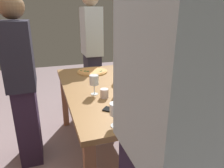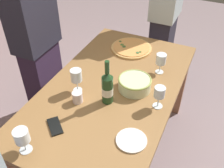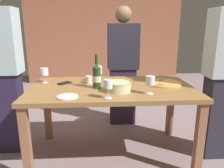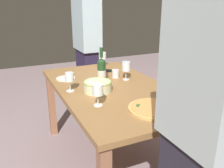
{
  "view_description": "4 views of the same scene",
  "coord_description": "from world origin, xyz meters",
  "px_view_note": "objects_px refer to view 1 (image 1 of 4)",
  "views": [
    {
      "loc": [
        -1.79,
        0.6,
        1.44
      ],
      "look_at": [
        0.0,
        0.0,
        0.78
      ],
      "focal_mm": 33.55,
      "sensor_mm": 36.0,
      "label": 1
    },
    {
      "loc": [
        -1.3,
        -0.6,
        1.94
      ],
      "look_at": [
        0.0,
        0.0,
        0.78
      ],
      "focal_mm": 41.58,
      "sensor_mm": 36.0,
      "label": 2
    },
    {
      "loc": [
        -0.13,
        -2.05,
        1.32
      ],
      "look_at": [
        0.0,
        0.0,
        0.78
      ],
      "focal_mm": 34.7,
      "sensor_mm": 36.0,
      "label": 3
    },
    {
      "loc": [
        1.83,
        -0.85,
        1.47
      ],
      "look_at": [
        0.0,
        0.0,
        0.78
      ],
      "focal_mm": 39.7,
      "sensor_mm": 36.0,
      "label": 4
    }
  ],
  "objects_px": {
    "wine_glass_far_right": "(125,65)",
    "person_guest_left": "(157,149)",
    "pizza": "(92,71)",
    "person_guest_right": "(92,52)",
    "wine_glass_far_left": "(149,73)",
    "person_host": "(23,84)",
    "wine_glass_by_bottle": "(94,81)",
    "side_plate": "(161,97)",
    "wine_bottle": "(121,79)",
    "serving_bowl": "(125,79)",
    "dining_table": "(112,96)",
    "wine_glass_near_pizza": "(116,110)",
    "cell_phone": "(113,110)",
    "cup_amber": "(104,93)"
  },
  "relations": [
    {
      "from": "pizza",
      "to": "wine_glass_far_right",
      "type": "relative_size",
      "value": 2.2
    },
    {
      "from": "wine_glass_near_pizza",
      "to": "person_host",
      "type": "distance_m",
      "value": 1.08
    },
    {
      "from": "pizza",
      "to": "person_host",
      "type": "bearing_deg",
      "value": 115.11
    },
    {
      "from": "wine_glass_near_pizza",
      "to": "person_guest_right",
      "type": "bearing_deg",
      "value": -8.6
    },
    {
      "from": "cell_phone",
      "to": "person_host",
      "type": "bearing_deg",
      "value": -94.84
    },
    {
      "from": "wine_glass_far_left",
      "to": "person_host",
      "type": "distance_m",
      "value": 1.19
    },
    {
      "from": "wine_bottle",
      "to": "cup_amber",
      "type": "height_order",
      "value": "wine_bottle"
    },
    {
      "from": "cup_amber",
      "to": "person_guest_right",
      "type": "bearing_deg",
      "value": -9.05
    },
    {
      "from": "dining_table",
      "to": "wine_bottle",
      "type": "height_order",
      "value": "wine_bottle"
    },
    {
      "from": "wine_glass_near_pizza",
      "to": "wine_bottle",
      "type": "bearing_deg",
      "value": -23.59
    },
    {
      "from": "pizza",
      "to": "person_guest_right",
      "type": "height_order",
      "value": "person_guest_right"
    },
    {
      "from": "serving_bowl",
      "to": "wine_bottle",
      "type": "height_order",
      "value": "wine_bottle"
    },
    {
      "from": "wine_glass_near_pizza",
      "to": "wine_glass_far_left",
      "type": "xyz_separation_m",
      "value": [
        0.64,
        -0.56,
        0.01
      ]
    },
    {
      "from": "dining_table",
      "to": "person_guest_right",
      "type": "distance_m",
      "value": 1.13
    },
    {
      "from": "person_guest_right",
      "to": "cell_phone",
      "type": "bearing_deg",
      "value": -4.48
    },
    {
      "from": "wine_glass_by_bottle",
      "to": "person_host",
      "type": "relative_size",
      "value": 0.11
    },
    {
      "from": "serving_bowl",
      "to": "cup_amber",
      "type": "bearing_deg",
      "value": 133.52
    },
    {
      "from": "wine_glass_by_bottle",
      "to": "cell_phone",
      "type": "height_order",
      "value": "wine_glass_by_bottle"
    },
    {
      "from": "wine_bottle",
      "to": "wine_glass_by_bottle",
      "type": "xyz_separation_m",
      "value": [
        0.01,
        0.24,
        0.0
      ]
    },
    {
      "from": "wine_glass_far_right",
      "to": "person_guest_left",
      "type": "height_order",
      "value": "person_guest_left"
    },
    {
      "from": "side_plate",
      "to": "wine_glass_far_left",
      "type": "bearing_deg",
      "value": -8.66
    },
    {
      "from": "wine_glass_far_left",
      "to": "cup_amber",
      "type": "bearing_deg",
      "value": 109.78
    },
    {
      "from": "person_guest_left",
      "to": "wine_bottle",
      "type": "bearing_deg",
      "value": -3.24
    },
    {
      "from": "pizza",
      "to": "person_guest_right",
      "type": "relative_size",
      "value": 0.2
    },
    {
      "from": "wine_glass_by_bottle",
      "to": "person_host",
      "type": "bearing_deg",
      "value": 60.99
    },
    {
      "from": "wine_glass_far_left",
      "to": "wine_glass_near_pizza",
      "type": "bearing_deg",
      "value": 138.89
    },
    {
      "from": "wine_glass_near_pizza",
      "to": "cell_phone",
      "type": "bearing_deg",
      "value": -13.23
    },
    {
      "from": "wine_glass_by_bottle",
      "to": "cup_amber",
      "type": "height_order",
      "value": "wine_glass_by_bottle"
    },
    {
      "from": "pizza",
      "to": "cell_phone",
      "type": "relative_size",
      "value": 2.45
    },
    {
      "from": "serving_bowl",
      "to": "person_guest_left",
      "type": "bearing_deg",
      "value": 164.34
    },
    {
      "from": "wine_glass_near_pizza",
      "to": "side_plate",
      "type": "relative_size",
      "value": 0.87
    },
    {
      "from": "wine_glass_far_left",
      "to": "person_guest_right",
      "type": "bearing_deg",
      "value": 13.97
    },
    {
      "from": "pizza",
      "to": "wine_bottle",
      "type": "xyz_separation_m",
      "value": [
        -0.69,
        -0.1,
        0.11
      ]
    },
    {
      "from": "wine_bottle",
      "to": "wine_glass_near_pizza",
      "type": "height_order",
      "value": "wine_bottle"
    },
    {
      "from": "person_host",
      "to": "person_guest_left",
      "type": "bearing_deg",
      "value": -51.34
    },
    {
      "from": "serving_bowl",
      "to": "person_guest_right",
      "type": "distance_m",
      "value": 1.06
    },
    {
      "from": "pizza",
      "to": "wine_glass_by_bottle",
      "type": "relative_size",
      "value": 2.04
    },
    {
      "from": "wine_glass_by_bottle",
      "to": "side_plate",
      "type": "distance_m",
      "value": 0.59
    },
    {
      "from": "side_plate",
      "to": "person_guest_left",
      "type": "relative_size",
      "value": 0.1
    },
    {
      "from": "dining_table",
      "to": "cell_phone",
      "type": "xyz_separation_m",
      "value": [
        -0.49,
        0.16,
        0.1
      ]
    },
    {
      "from": "serving_bowl",
      "to": "person_host",
      "type": "xyz_separation_m",
      "value": [
        0.15,
        0.96,
        -0.0
      ]
    },
    {
      "from": "cell_phone",
      "to": "side_plate",
      "type": "bearing_deg",
      "value": 143.38
    },
    {
      "from": "side_plate",
      "to": "wine_bottle",
      "type": "bearing_deg",
      "value": 47.56
    },
    {
      "from": "dining_table",
      "to": "person_guest_right",
      "type": "relative_size",
      "value": 0.93
    },
    {
      "from": "wine_glass_near_pizza",
      "to": "cup_amber",
      "type": "height_order",
      "value": "wine_glass_near_pizza"
    },
    {
      "from": "wine_glass_far_right",
      "to": "person_guest_right",
      "type": "height_order",
      "value": "person_guest_right"
    },
    {
      "from": "cell_phone",
      "to": "wine_glass_by_bottle",
      "type": "bearing_deg",
      "value": -130.09
    },
    {
      "from": "wine_glass_near_pizza",
      "to": "person_guest_left",
      "type": "relative_size",
      "value": 0.09
    },
    {
      "from": "serving_bowl",
      "to": "wine_glass_far_right",
      "type": "relative_size",
      "value": 1.47
    },
    {
      "from": "pizza",
      "to": "cell_phone",
      "type": "height_order",
      "value": "pizza"
    }
  ]
}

